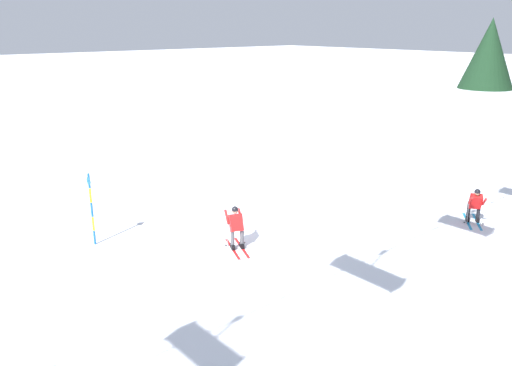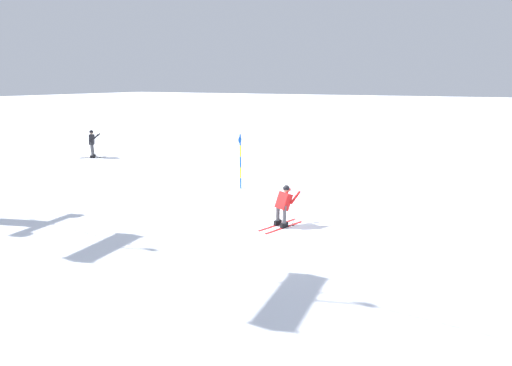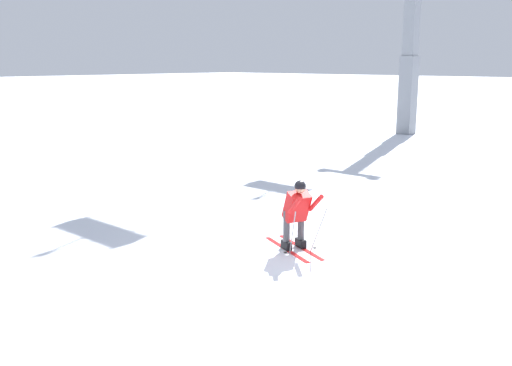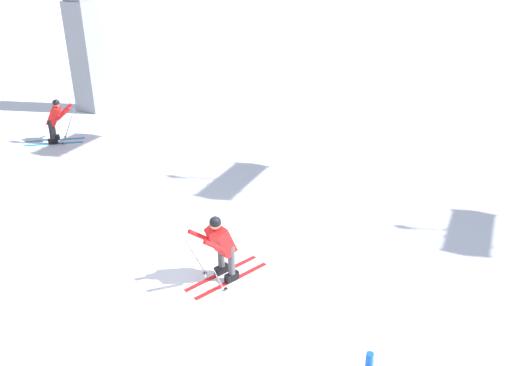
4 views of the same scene
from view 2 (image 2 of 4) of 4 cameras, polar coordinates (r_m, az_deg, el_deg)
name	(u,v)px [view 2 (image 2 of 4)]	position (r m, az deg, el deg)	size (l,w,h in m)	color
ground_plane	(287,224)	(12.71, 4.78, -6.32)	(260.00, 260.00, 0.00)	white
skier_carving_main	(284,203)	(12.28, 4.35, -3.19)	(1.10, 1.72, 1.51)	red
trail_marker_pole	(240,160)	(16.46, -2.44, 3.60)	(0.07, 0.28, 2.48)	blue
skier_distant_uphill	(92,141)	(25.70, -24.12, 5.91)	(1.54, 1.29, 1.80)	black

